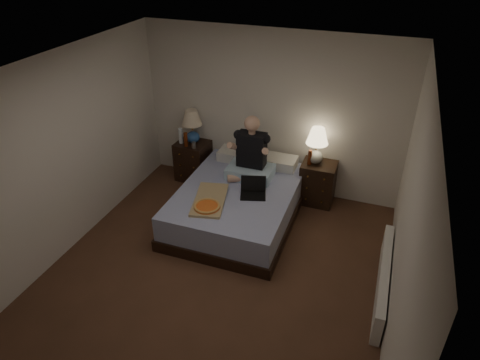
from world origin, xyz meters
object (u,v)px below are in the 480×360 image
at_px(water_bottle, 181,136).
at_px(beer_bottle_right, 310,157).
at_px(pizza_box, 207,207).
at_px(person, 251,148).
at_px(radiator, 383,279).
at_px(bed, 238,204).
at_px(laptop, 253,189).
at_px(nightstand_right, 318,182).
at_px(soda_can, 194,145).
at_px(lamp_right, 317,146).
at_px(nightstand_left, 193,161).
at_px(beer_bottle_left, 186,140).
at_px(lamp_left, 192,127).

xyz_separation_m(water_bottle, beer_bottle_right, (2.10, 0.00, -0.01)).
distance_m(water_bottle, pizza_box, 1.77).
bearing_deg(person, radiator, -30.41).
xyz_separation_m(bed, beer_bottle_right, (0.83, 0.79, 0.51)).
distance_m(person, laptop, 0.63).
relative_size(nightstand_right, soda_can, 6.55).
xyz_separation_m(bed, laptop, (0.26, -0.10, 0.38)).
bearing_deg(lamp_right, radiator, -54.60).
xyz_separation_m(beer_bottle_right, pizza_box, (-1.03, -1.40, -0.21)).
distance_m(lamp_right, soda_can, 1.92).
distance_m(nightstand_right, laptop, 1.24).
bearing_deg(person, nightstand_left, 157.32).
height_order(soda_can, pizza_box, soda_can).
height_order(bed, water_bottle, water_bottle).
bearing_deg(water_bottle, nightstand_left, 20.61).
xyz_separation_m(bed, water_bottle, (-1.26, 0.79, 0.52)).
distance_m(nightstand_left, pizza_box, 1.73).
bearing_deg(lamp_right, nightstand_left, -179.56).
xyz_separation_m(laptop, radiator, (1.81, -0.67, -0.44)).
bearing_deg(pizza_box, laptop, 34.74).
distance_m(nightstand_right, beer_bottle_right, 0.47).
distance_m(soda_can, beer_bottle_right, 1.83).
bearing_deg(soda_can, lamp_right, 5.16).
bearing_deg(beer_bottle_left, bed, -32.00).
distance_m(bed, pizza_box, 0.70).
distance_m(lamp_right, radiator, 2.15).
bearing_deg(beer_bottle_right, laptop, -122.40).
bearing_deg(beer_bottle_right, person, -151.96).
distance_m(lamp_left, person, 1.24).
relative_size(beer_bottle_right, pizza_box, 0.30).
height_order(lamp_right, pizza_box, lamp_right).
relative_size(bed, water_bottle, 8.26).
height_order(nightstand_right, person, person).
distance_m(lamp_left, soda_can, 0.30).
xyz_separation_m(nightstand_right, beer_bottle_left, (-2.11, -0.16, 0.44)).
height_order(beer_bottle_left, pizza_box, beer_bottle_left).
distance_m(soda_can, radiator, 3.44).
bearing_deg(nightstand_right, radiator, -56.22).
relative_size(water_bottle, beer_bottle_left, 1.09).
bearing_deg(beer_bottle_left, lamp_left, 72.84).
distance_m(laptop, radiator, 1.98).
distance_m(lamp_left, laptop, 1.69).
relative_size(lamp_left, beer_bottle_right, 2.43).
bearing_deg(beer_bottle_left, water_bottle, 148.39).
bearing_deg(person, soda_can, 162.80).
distance_m(nightstand_left, radiator, 3.57).
relative_size(person, radiator, 0.58).
distance_m(bed, lamp_left, 1.55).
bearing_deg(nightstand_right, pizza_box, -128.44).
xyz_separation_m(nightstand_right, soda_can, (-1.97, -0.17, 0.38)).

